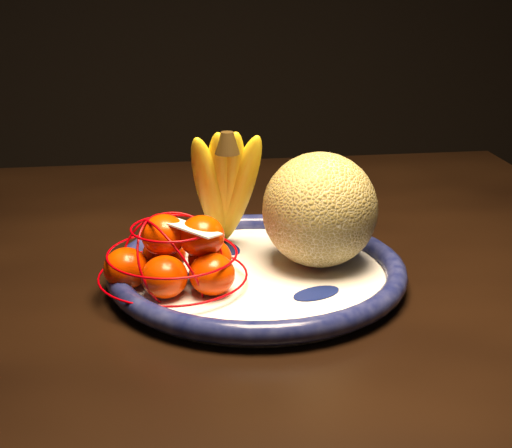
{
  "coord_description": "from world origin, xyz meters",
  "views": [
    {
      "loc": [
        0.17,
        -0.85,
        1.14
      ],
      "look_at": [
        0.26,
        -0.0,
        0.84
      ],
      "focal_mm": 55.0,
      "sensor_mm": 36.0,
      "label": 1
    }
  ],
  "objects": [
    {
      "name": "cantaloupe",
      "position": [
        0.34,
        0.01,
        0.85
      ],
      "size": [
        0.14,
        0.14,
        0.14
      ],
      "primitive_type": "sphere",
      "color": "olive",
      "rests_on": "fruit_bowl"
    },
    {
      "name": "mandarin_bag",
      "position": [
        0.17,
        -0.04,
        0.81
      ],
      "size": [
        0.22,
        0.22,
        0.11
      ],
      "rotation": [
        0.0,
        0.0,
        -0.43
      ],
      "color": "#F13E01",
      "rests_on": "fruit_bowl"
    },
    {
      "name": "dining_table",
      "position": [
        0.03,
        0.09,
        0.69
      ],
      "size": [
        1.56,
        0.96,
        0.77
      ],
      "rotation": [
        0.0,
        0.0,
        0.03
      ],
      "color": "black",
      "rests_on": "ground"
    },
    {
      "name": "banana_bunch",
      "position": [
        0.23,
        0.07,
        0.87
      ],
      "size": [
        0.11,
        0.11,
        0.17
      ],
      "rotation": [
        0.0,
        0.0,
        0.03
      ],
      "color": "yellow",
      "rests_on": "fruit_bowl"
    },
    {
      "name": "price_tag",
      "position": [
        0.18,
        -0.05,
        0.85
      ],
      "size": [
        0.07,
        0.07,
        0.01
      ],
      "primitive_type": "cube",
      "rotation": [
        -0.14,
        0.1,
        -0.68
      ],
      "color": "white",
      "rests_on": "mandarin_bag"
    },
    {
      "name": "fruit_bowl",
      "position": [
        0.26,
        -0.01,
        0.78
      ],
      "size": [
        0.35,
        0.35,
        0.03
      ],
      "rotation": [
        0.0,
        0.0,
        -0.16
      ],
      "color": "white",
      "rests_on": "dining_table"
    }
  ]
}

